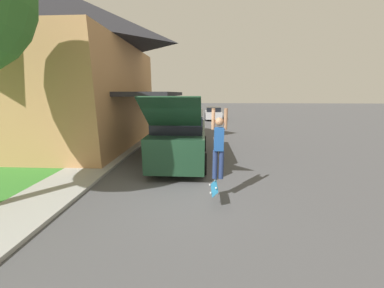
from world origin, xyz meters
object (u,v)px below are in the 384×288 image
object	(u,v)px
skateboarder	(219,144)
suv_parked	(181,136)
car_down_street	(213,113)
skateboard	(214,188)

from	to	relation	value
skateboarder	suv_parked	bearing A→B (deg)	111.07
car_down_street	skateboard	xyz separation A→B (m)	(-0.76, -19.34, -0.23)
skateboarder	car_down_street	bearing A→B (deg)	88.03
suv_parked	car_down_street	xyz separation A→B (m)	(2.03, 15.58, -0.44)
suv_parked	skateboard	size ratio (longest dim) A/B	7.58
suv_parked	skateboarder	world-z (taller)	suv_parked
suv_parked	skateboard	bearing A→B (deg)	-71.42
skateboard	car_down_street	bearing A→B (deg)	87.74
skateboarder	skateboard	xyz separation A→B (m)	(-0.10, -0.21, -1.17)
suv_parked	car_down_street	world-z (taller)	suv_parked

